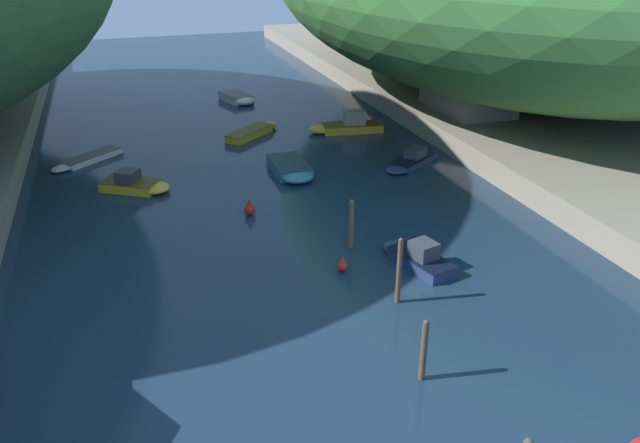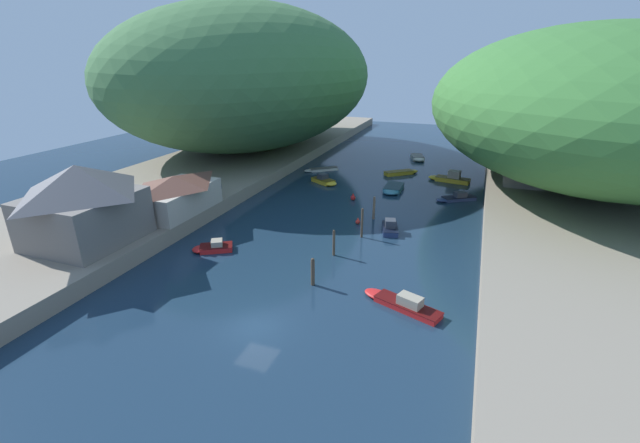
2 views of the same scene
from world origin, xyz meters
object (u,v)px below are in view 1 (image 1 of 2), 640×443
Objects in this scene: boat_near_quay at (239,98)px; boat_white_cruiser at (85,160)px; channel_buoy_near at (250,209)px; boat_red_skiff at (416,256)px; right_bank_cottage at (470,75)px; channel_buoy_far at (342,265)px; boat_far_upstream at (292,170)px; boat_small_dinghy at (411,161)px; boat_yellow_tender at (346,126)px; boat_mid_channel at (137,184)px; boat_cabin_cruiser at (255,131)px.

boat_white_cruiser is at bearing 25.76° from boat_near_quay.
boat_red_skiff is at bearing -51.46° from channel_buoy_near.
right_bank_cottage reaches higher than channel_buoy_far.
boat_red_skiff is 0.92× the size of boat_far_upstream.
boat_white_cruiser is at bearing 36.26° from boat_small_dinghy.
boat_yellow_tender is 7.85× the size of channel_buoy_far.
boat_mid_channel is at bearing 123.03° from channel_buoy_far.
boat_red_skiff reaches higher than boat_cabin_cruiser.
boat_white_cruiser is 5.35× the size of channel_buoy_near.
boat_near_quay is 4.88× the size of channel_buoy_near.
boat_mid_channel is 0.99× the size of boat_near_quay.
right_bank_cottage is at bearing -85.32° from boat_small_dinghy.
channel_buoy_far is (11.89, -19.75, 0.10)m from boat_white_cruiser.
boat_yellow_tender is 10.23m from boat_far_upstream.
channel_buoy_near is (-6.48, 8.13, -0.05)m from boat_red_skiff.
boat_far_upstream is at bearing 148.08° from boat_yellow_tender.
channel_buoy_near is (9.06, -12.08, 0.17)m from boat_white_cruiser.
boat_red_skiff reaches higher than channel_buoy_far.
right_bank_cottage is 10.46m from boat_yellow_tender.
boat_near_quay is 0.91× the size of boat_white_cruiser.
boat_near_quay is at bearing 138.01° from right_bank_cottage.
boat_small_dinghy is (8.64, -10.22, 0.03)m from boat_cabin_cruiser.
right_bank_cottage is 1.55× the size of boat_cabin_cruiser.
boat_mid_channel is 0.89× the size of boat_small_dinghy.
channel_buoy_near reaches higher than boat_cabin_cruiser.
boat_white_cruiser is (-29.24, 1.25, -4.19)m from right_bank_cottage.
boat_white_cruiser is at bearing 112.64° from boat_red_skiff.
boat_yellow_tender is at bearing -23.97° from boat_small_dinghy.
boat_white_cruiser is 15.11m from channel_buoy_near.
boat_yellow_tender is at bearing 69.14° from channel_buoy_far.
boat_small_dinghy reaches higher than boat_near_quay.
boat_small_dinghy is 8.31m from boat_far_upstream.
boat_red_skiff is (12.38, -13.89, 0.01)m from boat_mid_channel.
boat_yellow_tender is at bearing 166.43° from right_bank_cottage.
boat_red_skiff reaches higher than boat_white_cruiser.
channel_buoy_far is (-3.65, 0.46, -0.11)m from boat_red_skiff.
boat_yellow_tender is 16.96m from channel_buoy_near.
boat_mid_channel is 18.25m from boat_small_dinghy.
channel_buoy_near is at bearing 149.71° from boat_yellow_tender.
boat_mid_channel reaches higher than channel_buoy_near.
boat_near_quay is 32.70m from channel_buoy_far.
right_bank_cottage is at bearing 46.84° from channel_buoy_far.
channel_buoy_far is at bearing -42.75° from boat_cabin_cruiser.
right_bank_cottage is at bearing 39.24° from boat_red_skiff.
boat_red_skiff is at bearing 73.22° from boat_mid_channel.
boat_cabin_cruiser is 9.32m from boat_far_upstream.
channel_buoy_near is 8.17m from channel_buoy_far.
boat_small_dinghy is at bearing 20.06° from channel_buoy_near.
boat_white_cruiser is at bearing 126.87° from channel_buoy_near.
boat_near_quay is at bearing -176.81° from boat_mid_channel.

